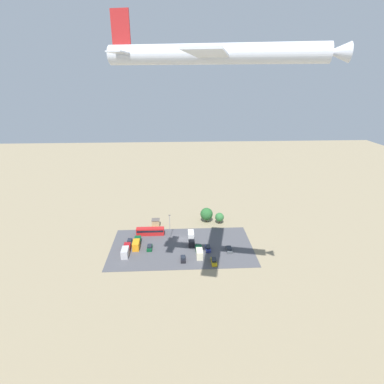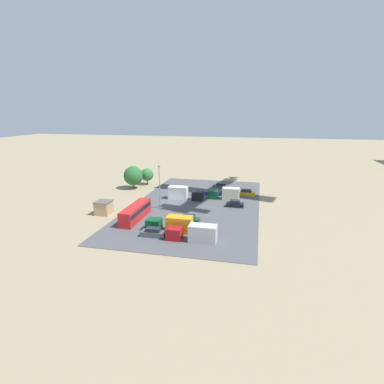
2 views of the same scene
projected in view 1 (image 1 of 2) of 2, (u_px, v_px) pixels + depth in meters
name	position (u px, v px, depth m)	size (l,w,h in m)	color
ground_plane	(181.00, 239.00, 121.14)	(400.00, 400.00, 0.00)	gray
parking_lot_surface	(182.00, 247.00, 115.42)	(54.26, 29.78, 0.08)	#4C4C51
shed_building	(156.00, 223.00, 131.72)	(3.47, 3.34, 2.98)	tan
bus	(150.00, 231.00, 123.85)	(11.39, 2.59, 3.05)	red
parked_car_0	(214.00, 261.00, 105.06)	(1.83, 4.80, 1.66)	gold
parked_car_1	(229.00, 249.00, 112.58)	(1.95, 4.72, 1.44)	#4C5156
parked_car_2	(183.00, 259.00, 106.52)	(1.77, 4.07, 1.64)	black
parked_car_3	(150.00, 247.00, 113.69)	(1.91, 4.39, 1.63)	#0C4723
parked_car_4	(208.00, 248.00, 113.22)	(1.84, 4.56, 1.60)	navy
parked_car_5	(130.00, 242.00, 117.65)	(1.85, 4.55, 1.63)	#4C5156
parked_truck_0	(126.00, 251.00, 110.20)	(2.42, 8.86, 3.02)	maroon
parked_truck_1	(191.00, 238.00, 119.00)	(2.31, 8.98, 3.27)	black
parked_truck_2	(199.00, 252.00, 109.24)	(2.30, 7.84, 3.03)	#0C4723
parked_truck_3	(137.00, 243.00, 115.07)	(2.46, 8.79, 3.02)	#0C4723
tree_near_shed	(207.00, 214.00, 134.52)	(5.60, 5.60, 6.65)	brown
tree_apron_mid	(219.00, 217.00, 133.09)	(3.94, 3.94, 5.11)	brown
light_pole_lot_centre	(170.00, 225.00, 120.48)	(0.90, 0.28, 10.04)	gray
airplane	(220.00, 54.00, 52.40)	(41.40, 35.17, 9.29)	silver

